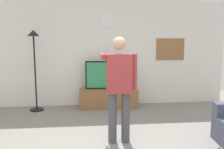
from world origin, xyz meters
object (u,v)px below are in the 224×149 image
at_px(wall_clock, 107,21).
at_px(floor_lamp, 34,54).
at_px(person_standing_nearer_lamp, 119,84).
at_px(tv_stand, 108,98).
at_px(framed_picture, 170,49).
at_px(television, 108,75).

height_order(wall_clock, floor_lamp, wall_clock).
distance_m(wall_clock, person_standing_nearer_lamp, 2.59).
distance_m(tv_stand, person_standing_nearer_lamp, 2.15).
relative_size(framed_picture, floor_lamp, 0.39).
height_order(tv_stand, floor_lamp, floor_lamp).
height_order(television, framed_picture, framed_picture).
bearing_deg(television, person_standing_nearer_lamp, -89.93).
xyz_separation_m(television, person_standing_nearer_lamp, (0.00, -2.07, 0.16)).
bearing_deg(television, tv_stand, -90.00).
xyz_separation_m(wall_clock, person_standing_nearer_lamp, (0.00, -2.31, -1.18)).
relative_size(wall_clock, framed_picture, 0.41).
xyz_separation_m(floor_lamp, person_standing_nearer_lamp, (1.75, -1.95, -0.39)).
xyz_separation_m(television, floor_lamp, (-1.75, -0.11, 0.55)).
xyz_separation_m(tv_stand, wall_clock, (-0.00, 0.29, 1.93)).
height_order(television, floor_lamp, floor_lamp).
distance_m(floor_lamp, person_standing_nearer_lamp, 2.65).
relative_size(tv_stand, person_standing_nearer_lamp, 0.82).
bearing_deg(framed_picture, tv_stand, -169.90).
bearing_deg(floor_lamp, television, 3.75).
xyz_separation_m(framed_picture, floor_lamp, (-3.41, -0.36, -0.07)).
bearing_deg(wall_clock, person_standing_nearer_lamp, -89.94).
bearing_deg(tv_stand, television, 90.00).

